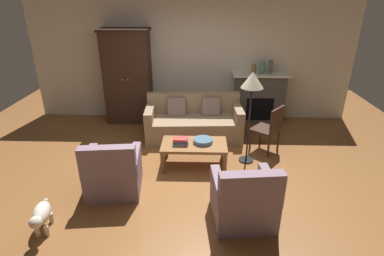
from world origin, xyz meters
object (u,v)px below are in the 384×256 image
at_px(mantel_vase_slate, 270,67).
at_px(book_stack, 181,141).
at_px(armchair_near_right, 244,200).
at_px(floor_lamp, 252,85).
at_px(coffee_table, 194,146).
at_px(fireplace, 259,97).
at_px(mantel_vase_bronze, 254,69).
at_px(dog, 41,215).
at_px(couch, 194,122).
at_px(side_chair_wooden, 270,127).
at_px(armchair_near_left, 113,173).
at_px(armoire, 128,77).
at_px(fruit_bowl, 203,141).
at_px(mantel_vase_jade, 262,68).

bearing_deg(mantel_vase_slate, book_stack, -131.14).
relative_size(book_stack, armchair_near_right, 0.30).
bearing_deg(floor_lamp, coffee_table, -168.51).
bearing_deg(armchair_near_right, fireplace, 77.78).
distance_m(book_stack, armchair_near_right, 1.63).
bearing_deg(mantel_vase_bronze, dog, -129.62).
height_order(couch, coffee_table, couch).
distance_m(side_chair_wooden, dog, 3.91).
bearing_deg(armchair_near_left, armoire, 97.19).
relative_size(book_stack, dog, 0.47).
bearing_deg(floor_lamp, couch, 134.80).
xyz_separation_m(mantel_vase_slate, armchair_near_right, (-0.93, -3.44, -0.95)).
xyz_separation_m(fruit_bowl, book_stack, (-0.38, -0.07, 0.02)).
xyz_separation_m(coffee_table, fruit_bowl, (0.15, 0.04, 0.09)).
bearing_deg(book_stack, couch, 80.92).
distance_m(book_stack, armchair_near_left, 1.23).
bearing_deg(armchair_near_left, coffee_table, 34.08).
distance_m(armchair_near_left, side_chair_wooden, 2.88).
height_order(fruit_bowl, dog, fruit_bowl).
distance_m(mantel_vase_bronze, mantel_vase_slate, 0.36).
height_order(coffee_table, armchair_near_left, armchair_near_left).
distance_m(mantel_vase_bronze, armchair_near_left, 3.85).
relative_size(mantel_vase_bronze, floor_lamp, 0.13).
bearing_deg(mantel_vase_slate, mantel_vase_bronze, 180.00).
bearing_deg(fireplace, armchair_near_right, -102.22).
bearing_deg(book_stack, fruit_bowl, 10.42).
height_order(armchair_near_right, side_chair_wooden, side_chair_wooden).
height_order(side_chair_wooden, dog, side_chair_wooden).
distance_m(armoire, armchair_near_right, 4.10).
bearing_deg(fireplace, mantel_vase_slate, -5.69).
xyz_separation_m(armchair_near_left, armchair_near_right, (1.85, -0.58, 0.00)).
height_order(mantel_vase_slate, floor_lamp, floor_lamp).
xyz_separation_m(couch, armchair_near_left, (-1.14, -1.95, -0.00)).
height_order(floor_lamp, dog, floor_lamp).
distance_m(fruit_bowl, armchair_near_right, 1.51).
distance_m(mantel_vase_jade, mantel_vase_slate, 0.18).
distance_m(coffee_table, book_stack, 0.25).
bearing_deg(side_chair_wooden, dog, -145.59).
distance_m(fireplace, mantel_vase_slate, 0.72).
xyz_separation_m(mantel_vase_bronze, floor_lamp, (-0.32, -1.88, 0.16)).
height_order(armoire, couch, armoire).
distance_m(fruit_bowl, mantel_vase_jade, 2.52).
relative_size(armoire, dog, 3.66).
xyz_separation_m(armchair_near_left, floor_lamp, (2.09, 0.98, 1.07)).
xyz_separation_m(book_stack, mantel_vase_bronze, (1.47, 2.10, 0.74)).
bearing_deg(dog, mantel_vase_bronze, 50.38).
height_order(fireplace, book_stack, fireplace).
height_order(coffee_table, floor_lamp, floor_lamp).
xyz_separation_m(coffee_table, floor_lamp, (0.92, 0.19, 1.02)).
bearing_deg(side_chair_wooden, armchair_near_left, -152.38).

